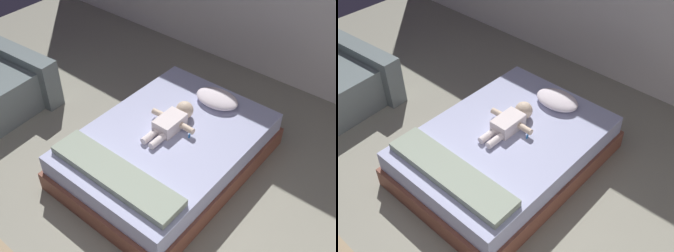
% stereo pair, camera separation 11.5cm
% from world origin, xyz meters
% --- Properties ---
extents(ground_plane, '(8.00, 8.00, 0.00)m').
position_xyz_m(ground_plane, '(0.00, 0.00, 0.00)').
color(ground_plane, gray).
extents(bed, '(1.36, 1.89, 0.38)m').
position_xyz_m(bed, '(-0.10, 1.03, 0.19)').
color(bed, brown).
rests_on(bed, ground_plane).
extents(pillow, '(0.44, 0.30, 0.10)m').
position_xyz_m(pillow, '(-0.03, 1.68, 0.44)').
color(pillow, white).
rests_on(pillow, bed).
extents(baby, '(0.46, 0.60, 0.16)m').
position_xyz_m(baby, '(-0.14, 1.15, 0.45)').
color(baby, white).
rests_on(baby, bed).
extents(toothbrush, '(0.07, 0.11, 0.02)m').
position_xyz_m(toothbrush, '(0.04, 1.17, 0.39)').
color(toothbrush, '#2880E0').
rests_on(toothbrush, bed).
extents(blanket, '(1.22, 0.29, 0.06)m').
position_xyz_m(blanket, '(-0.10, 0.37, 0.42)').
color(blanket, '#93A18C').
rests_on(blanket, bed).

